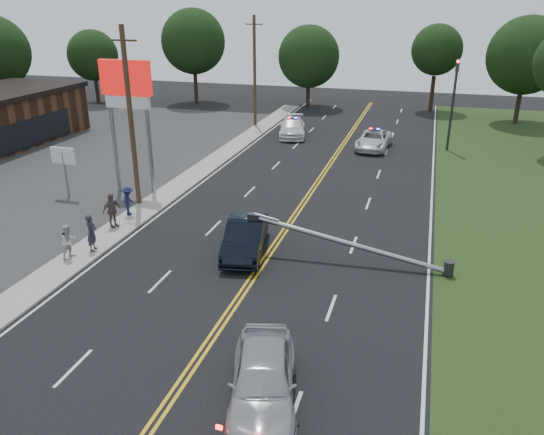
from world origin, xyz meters
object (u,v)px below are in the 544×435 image
(fallen_streetlight, at_px, (359,246))
(bystander_b, at_px, (69,241))
(small_sign, at_px, (64,160))
(traffic_signal, at_px, (454,97))
(emergency_a, at_px, (374,140))
(bystander_c, at_px, (128,201))
(emergency_b, at_px, (292,127))
(bystander_d, at_px, (112,210))
(utility_pole_far, at_px, (255,72))
(waiting_sedan, at_px, (263,379))
(bystander_a, at_px, (92,233))
(utility_pole_mid, at_px, (131,119))
(crashed_sedan, at_px, (245,237))
(pylon_sign, at_px, (127,95))

(fallen_streetlight, bearing_deg, bystander_b, -165.52)
(small_sign, xyz_separation_m, traffic_signal, (22.30, 18.00, 1.87))
(emergency_a, distance_m, bystander_c, 21.78)
(bystander_b, bearing_deg, emergency_b, 7.12)
(bystander_b, relative_size, bystander_d, 0.88)
(fallen_streetlight, relative_size, utility_pole_far, 0.94)
(bystander_d, bearing_deg, traffic_signal, -16.98)
(fallen_streetlight, distance_m, waiting_sedan, 9.85)
(small_sign, distance_m, utility_pole_far, 22.68)
(bystander_a, bearing_deg, bystander_b, 141.41)
(utility_pole_mid, height_order, bystander_d, utility_pole_mid)
(crashed_sedan, bearing_deg, bystander_a, -174.65)
(utility_pole_mid, height_order, crashed_sedan, utility_pole_mid)
(waiting_sedan, height_order, bystander_d, bystander_d)
(pylon_sign, height_order, utility_pole_far, utility_pole_far)
(utility_pole_far, distance_m, bystander_d, 25.88)
(waiting_sedan, xyz_separation_m, bystander_d, (-11.38, 10.18, 0.22))
(utility_pole_far, height_order, waiting_sedan, utility_pole_far)
(utility_pole_mid, height_order, bystander_c, utility_pole_mid)
(small_sign, relative_size, emergency_a, 0.60)
(traffic_signal, bearing_deg, utility_pole_far, 167.11)
(utility_pole_mid, bearing_deg, waiting_sedan, -49.09)
(emergency_b, bearing_deg, traffic_signal, -18.04)
(bystander_d, bearing_deg, small_sign, 77.46)
(utility_pole_far, bearing_deg, traffic_signal, -12.89)
(small_sign, distance_m, traffic_signal, 28.72)
(emergency_a, relative_size, bystander_c, 3.17)
(utility_pole_far, relative_size, bystander_b, 6.10)
(crashed_sedan, relative_size, bystander_b, 2.98)
(small_sign, bearing_deg, waiting_sedan, -39.43)
(utility_pole_mid, xyz_separation_m, bystander_a, (1.14, -6.29, -4.06))
(utility_pole_far, xyz_separation_m, waiting_sedan, (11.90, -35.74, -4.26))
(traffic_signal, height_order, bystander_a, traffic_signal)
(small_sign, distance_m, bystander_d, 6.53)
(bystander_c, height_order, bystander_d, bystander_d)
(pylon_sign, distance_m, emergency_b, 18.78)
(fallen_streetlight, relative_size, crashed_sedan, 1.92)
(fallen_streetlight, distance_m, utility_pole_far, 29.54)
(traffic_signal, height_order, utility_pole_mid, utility_pole_mid)
(utility_pole_mid, height_order, utility_pole_far, same)
(pylon_sign, height_order, emergency_b, pylon_sign)
(crashed_sedan, xyz_separation_m, emergency_b, (-3.69, 23.38, -0.02))
(bystander_b, bearing_deg, emergency_a, -9.56)
(emergency_a, relative_size, bystander_b, 3.14)
(pylon_sign, distance_m, small_sign, 5.45)
(emergency_a, distance_m, bystander_a, 25.42)
(pylon_sign, relative_size, fallen_streetlight, 0.85)
(emergency_b, distance_m, bystander_a, 25.62)
(bystander_b, bearing_deg, utility_pole_mid, 20.07)
(emergency_a, bearing_deg, traffic_signal, 15.17)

